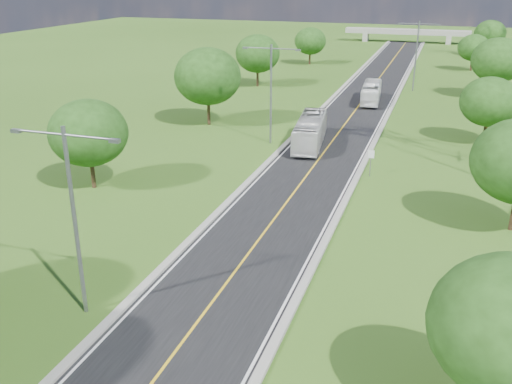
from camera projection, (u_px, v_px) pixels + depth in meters
ground at (352, 115)px, 70.62m from camera, size 260.00×260.00×0.00m
road at (360, 105)px, 75.91m from camera, size 8.00×150.00×0.06m
curb_left at (328, 102)px, 77.14m from camera, size 0.50×150.00×0.22m
curb_right at (392, 106)px, 74.63m from camera, size 0.50×150.00×0.22m
speed_limit_sign at (371, 159)px, 49.05m from camera, size 0.55×0.09×2.40m
overpass at (407, 32)px, 140.45m from camera, size 30.00×3.00×3.20m
streetlight_near_left at (73, 207)px, 27.81m from camera, size 5.90×0.25×10.00m
streetlight_mid_left at (271, 86)px, 56.97m from camera, size 5.90×0.25×10.00m
streetlight_far_right at (417, 50)px, 82.60m from camera, size 5.90×0.25×10.00m
tree_lb at (88, 133)px, 45.37m from camera, size 6.30×6.30×7.33m
tree_lc at (208, 76)px, 64.18m from camera, size 7.56×7.56×8.79m
tree_ld at (258, 54)px, 86.21m from camera, size 6.72×6.72×7.82m
tree_le at (310, 41)px, 106.91m from camera, size 5.88×5.88×6.84m
tree_rc at (490, 102)px, 57.55m from camera, size 5.88×5.88×6.84m
tree_rd at (498, 60)px, 77.84m from camera, size 7.14×7.14×8.30m
tree_re at (474, 48)px, 100.24m from camera, size 5.46×5.46×6.35m
tree_rf at (490, 33)px, 116.66m from camera, size 6.30×6.30×7.33m
bus_outbound at (371, 93)px, 76.53m from camera, size 2.99×9.74×2.67m
bus_inbound at (310, 131)px, 57.69m from camera, size 3.75×10.81×2.95m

